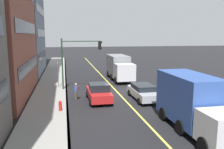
% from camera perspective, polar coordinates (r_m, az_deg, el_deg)
% --- Properties ---
extents(ground, '(200.00, 200.00, 0.00)m').
position_cam_1_polar(ground, '(24.03, 1.69, -4.69)').
color(ground, black).
extents(sidewalk_slab, '(80.00, 3.38, 0.15)m').
position_cam_1_polar(sidewalk_slab, '(23.46, -14.86, -5.17)').
color(sidewalk_slab, gray).
rests_on(sidewalk_slab, ground).
extents(curb_edge, '(80.00, 0.16, 0.15)m').
position_cam_1_polar(curb_edge, '(23.41, -10.90, -5.05)').
color(curb_edge, slate).
rests_on(curb_edge, ground).
extents(lane_stripe_center, '(80.00, 0.16, 0.01)m').
position_cam_1_polar(lane_stripe_center, '(24.03, 1.69, -4.67)').
color(lane_stripe_center, '#D8CC4C').
rests_on(lane_stripe_center, ground).
extents(car_silver, '(4.70, 2.02, 1.39)m').
position_cam_1_polar(car_silver, '(21.99, 7.60, -4.11)').
color(car_silver, '#A8AAB2').
rests_on(car_silver, ground).
extents(car_red, '(4.37, 2.02, 1.64)m').
position_cam_1_polar(car_red, '(21.30, -3.19, -4.33)').
color(car_red, red).
rests_on(car_red, ground).
extents(truck_blue, '(7.15, 2.44, 3.41)m').
position_cam_1_polar(truck_blue, '(15.50, 19.06, -6.40)').
color(truck_blue, silver).
rests_on(truck_blue, ground).
extents(truck_gray, '(7.34, 2.46, 3.18)m').
position_cam_1_polar(truck_gray, '(31.46, 1.76, 1.81)').
color(truck_gray, silver).
rests_on(truck_gray, ground).
extents(pedestrian_with_backpack, '(0.41, 0.42, 1.56)m').
position_cam_1_polar(pedestrian_with_backpack, '(21.85, -8.60, -3.80)').
color(pedestrian_with_backpack, brown).
rests_on(pedestrian_with_backpack, ground).
extents(traffic_light_mast, '(0.28, 4.36, 5.55)m').
position_cam_1_polar(traffic_light_mast, '(25.47, -8.16, 4.77)').
color(traffic_light_mast, '#1E3823').
rests_on(traffic_light_mast, ground).
extents(street_sign_post, '(0.60, 0.08, 3.03)m').
position_cam_1_polar(street_sign_post, '(26.75, -12.88, 0.42)').
color(street_sign_post, slate).
rests_on(street_sign_post, ground).
extents(fire_hydrant, '(0.24, 0.24, 0.94)m').
position_cam_1_polar(fire_hydrant, '(18.67, -12.36, -7.59)').
color(fire_hydrant, red).
rests_on(fire_hydrant, ground).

